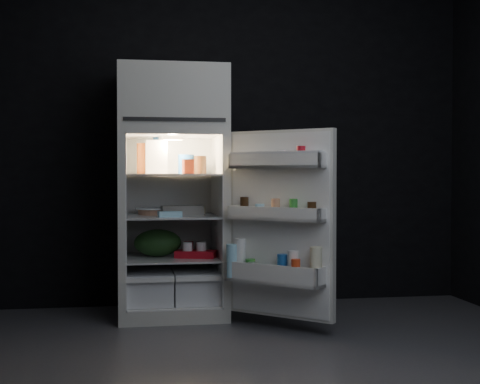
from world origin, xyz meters
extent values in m
cube|color=#49494E|center=(0.00, 0.00, 0.00)|extent=(4.00, 3.40, 0.00)
cube|color=black|center=(0.00, 1.70, 1.35)|extent=(4.00, 0.00, 2.70)
cube|color=black|center=(0.00, -1.70, 1.35)|extent=(4.00, 0.00, 2.70)
cube|color=silver|center=(-0.37, 1.30, 0.05)|extent=(0.76, 0.70, 0.10)
cube|color=silver|center=(-0.72, 1.30, 0.70)|extent=(0.05, 0.70, 1.20)
cube|color=silver|center=(-0.01, 1.30, 0.70)|extent=(0.05, 0.70, 1.20)
cube|color=white|center=(-0.37, 1.62, 0.70)|extent=(0.66, 0.05, 1.20)
cube|color=silver|center=(-0.37, 1.30, 1.33)|extent=(0.76, 0.70, 0.06)
cube|color=silver|center=(-0.37, 1.30, 1.57)|extent=(0.76, 0.70, 0.42)
cube|color=black|center=(-0.37, 0.95, 1.39)|extent=(0.68, 0.01, 0.02)
cube|color=white|center=(-0.69, 1.28, 0.70)|extent=(0.01, 0.65, 1.20)
cube|color=white|center=(-0.04, 1.28, 0.70)|extent=(0.01, 0.65, 1.20)
cube|color=white|center=(-0.37, 1.28, 1.30)|extent=(0.66, 0.65, 0.01)
cube|color=white|center=(-0.37, 1.28, 0.10)|extent=(0.66, 0.65, 0.01)
cube|color=white|center=(-0.37, 1.28, 1.02)|extent=(0.65, 0.63, 0.01)
cube|color=white|center=(-0.37, 1.28, 0.72)|extent=(0.65, 0.63, 0.01)
cube|color=white|center=(-0.37, 1.28, 0.42)|extent=(0.65, 0.63, 0.01)
cube|color=white|center=(-0.53, 1.30, 0.22)|extent=(0.32, 0.59, 0.22)
cube|color=white|center=(-0.20, 1.30, 0.22)|extent=(0.32, 0.59, 0.22)
cube|color=white|center=(-0.53, 0.97, 0.31)|extent=(0.32, 0.02, 0.03)
cube|color=white|center=(-0.20, 0.97, 0.31)|extent=(0.32, 0.02, 0.03)
cube|color=#FFE5B2|center=(-0.37, 1.23, 1.28)|extent=(0.14, 0.14, 0.02)
cube|color=silver|center=(0.31, 0.71, 0.70)|extent=(0.59, 0.55, 1.22)
cube|color=white|center=(0.29, 0.69, 0.70)|extent=(0.53, 0.49, 1.18)
cube|color=white|center=(0.26, 0.66, 1.07)|extent=(0.56, 0.53, 0.02)
cube|color=white|center=(0.24, 0.63, 1.11)|extent=(0.51, 0.48, 0.10)
cube|color=white|center=(0.50, 0.44, 1.11)|extent=(0.08, 0.08, 0.10)
cube|color=white|center=(0.02, 0.88, 1.11)|extent=(0.08, 0.08, 0.10)
cube|color=white|center=(0.26, 0.66, 0.73)|extent=(0.57, 0.53, 0.02)
cube|color=white|center=(0.23, 0.63, 0.77)|extent=(0.51, 0.48, 0.09)
cube|color=white|center=(0.50, 0.43, 0.77)|extent=(0.08, 0.09, 0.09)
cube|color=white|center=(0.01, 0.88, 0.77)|extent=(0.08, 0.09, 0.09)
cube|color=white|center=(0.24, 0.64, 0.33)|extent=(0.59, 0.56, 0.02)
cube|color=white|center=(0.20, 0.60, 0.38)|extent=(0.51, 0.48, 0.13)
cube|color=white|center=(0.49, 0.42, 0.38)|extent=(0.11, 0.12, 0.13)
cube|color=white|center=(0.00, 0.86, 0.38)|extent=(0.11, 0.12, 0.13)
cube|color=white|center=(0.26, 0.66, 1.16)|extent=(0.55, 0.51, 0.02)
cylinder|color=#B60F1C|center=(0.39, 0.54, 1.14)|extent=(0.08, 0.08, 0.12)
cylinder|color=silver|center=(0.29, 0.63, 1.13)|extent=(0.08, 0.08, 0.10)
cylinder|color=white|center=(0.13, 0.78, 1.13)|extent=(0.08, 0.08, 0.09)
cylinder|color=#321E0E|center=(0.45, 0.48, 0.80)|extent=(0.08, 0.08, 0.11)
cylinder|color=#338C33|center=(0.35, 0.57, 0.81)|extent=(0.07, 0.07, 0.12)
cylinder|color=tan|center=(0.26, 0.66, 0.81)|extent=(0.08, 0.08, 0.12)
cylinder|color=#97D1E9|center=(0.17, 0.74, 0.79)|extent=(0.08, 0.08, 0.08)
cylinder|color=#321E0E|center=(0.08, 0.82, 0.81)|extent=(0.08, 0.08, 0.13)
cylinder|color=beige|center=(0.46, 0.44, 0.46)|extent=(0.11, 0.11, 0.23)
cylinder|color=white|center=(0.35, 0.55, 0.44)|extent=(0.10, 0.10, 0.20)
cylinder|color=#1D539D|center=(0.29, 0.60, 0.43)|extent=(0.09, 0.09, 0.17)
cylinder|color=#338C33|center=(0.11, 0.76, 0.40)|extent=(0.09, 0.09, 0.13)
cylinder|color=white|center=(0.05, 0.82, 0.47)|extent=(0.10, 0.10, 0.26)
cylinder|color=red|center=(0.35, 0.49, 0.42)|extent=(0.08, 0.08, 0.15)
cylinder|color=silver|center=(0.11, 0.71, 0.40)|extent=(0.08, 0.08, 0.11)
cylinder|color=#97D1E9|center=(0.00, 0.81, 0.45)|extent=(0.10, 0.10, 0.22)
cylinder|color=white|center=(0.05, 0.82, 0.58)|extent=(0.05, 0.05, 0.02)
cube|color=white|center=(-0.48, 1.33, 1.15)|extent=(0.16, 0.16, 0.24)
cylinder|color=#1D539D|center=(-0.26, 1.36, 1.10)|extent=(0.15, 0.15, 0.14)
cylinder|color=#321E0E|center=(-0.16, 1.32, 1.09)|extent=(0.12, 0.12, 0.13)
cylinder|color=#C0581E|center=(-0.58, 1.35, 1.14)|extent=(0.08, 0.08, 0.22)
cube|color=red|center=(-0.27, 1.09, 1.08)|extent=(0.08, 0.07, 0.10)
cube|color=gray|center=(-0.30, 1.26, 0.76)|extent=(0.30, 0.14, 0.07)
cylinder|color=tan|center=(-0.48, 1.39, 0.75)|extent=(0.35, 0.35, 0.04)
cube|color=#97D1E9|center=(-0.40, 1.09, 0.75)|extent=(0.17, 0.10, 0.04)
cube|color=beige|center=(-0.16, 1.47, 0.75)|extent=(0.12, 0.10, 0.05)
ellipsoid|color=#193815|center=(-0.47, 1.33, 0.52)|extent=(0.43, 0.40, 0.20)
cube|color=#B60F1C|center=(-0.20, 1.21, 0.45)|extent=(0.31, 0.23, 0.05)
cylinder|color=#B60F1C|center=(-0.23, 1.47, 0.47)|extent=(0.09, 0.09, 0.09)
cylinder|color=silver|center=(-0.15, 1.45, 0.47)|extent=(0.07, 0.07, 0.09)
camera|label=1|loc=(-0.67, -3.54, 1.03)|focal=50.00mm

